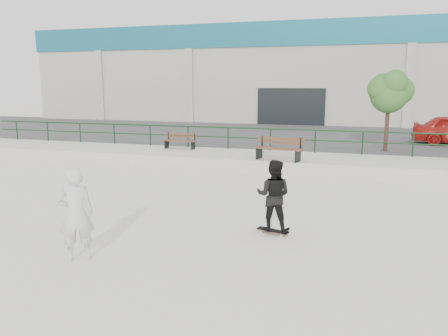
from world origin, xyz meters
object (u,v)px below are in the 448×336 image
(bench_left, at_px, (180,141))
(skateboard, at_px, (273,231))
(standing_skater, at_px, (273,195))
(tree, at_px, (390,91))
(seated_skater, at_px, (76,214))
(bench_right, at_px, (279,149))

(bench_left, distance_m, skateboard, 11.01)
(skateboard, height_order, standing_skater, standing_skater)
(tree, relative_size, skateboard, 4.47)
(bench_left, relative_size, seated_skater, 0.84)
(tree, relative_size, standing_skater, 2.14)
(bench_left, distance_m, standing_skater, 10.98)
(standing_skater, xyz_separation_m, seated_skater, (-3.48, -2.66, 0.02))
(skateboard, bearing_deg, seated_skater, -126.83)
(bench_left, height_order, tree, tree)
(bench_right, bearing_deg, bench_left, 172.24)
(bench_left, height_order, standing_skater, standing_skater)
(seated_skater, bearing_deg, standing_skater, -176.68)
(skateboard, relative_size, standing_skater, 0.48)
(bench_left, relative_size, standing_skater, 0.95)
(standing_skater, height_order, seated_skater, seated_skater)
(bench_left, distance_m, seated_skater, 12.07)
(standing_skater, distance_m, seated_skater, 4.37)
(skateboard, bearing_deg, bench_right, 114.57)
(standing_skater, bearing_deg, seated_skater, 38.61)
(skateboard, xyz_separation_m, standing_skater, (0.00, 0.00, 0.86))
(bench_right, height_order, skateboard, bench_right)
(standing_skater, bearing_deg, bench_right, -79.99)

